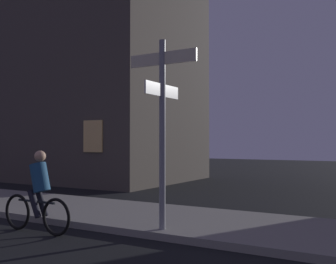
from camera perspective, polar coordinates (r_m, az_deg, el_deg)
sidewalk_kerb at (r=8.19m, az=11.41°, el=-13.44°), size 40.00×2.97×0.14m
signpost at (r=7.48m, az=-0.82°, el=2.10°), size 1.44×1.18×3.57m
cyclist at (r=8.22m, az=-18.19°, el=-8.56°), size 1.82×0.33×1.61m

